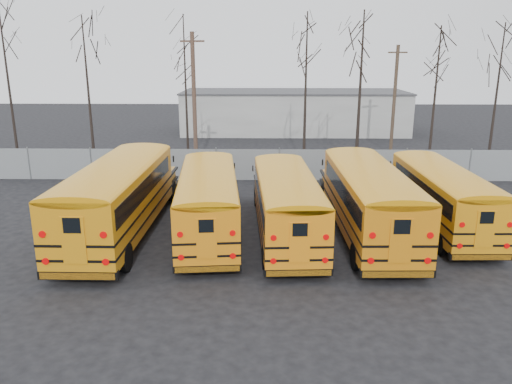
{
  "coord_description": "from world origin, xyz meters",
  "views": [
    {
      "loc": [
        -0.95,
        -18.89,
        7.92
      ],
      "look_at": [
        -1.33,
        3.5,
        1.6
      ],
      "focal_mm": 35.0,
      "sensor_mm": 36.0,
      "label": 1
    }
  ],
  "objects_px": {
    "bus_a": "(119,192)",
    "bus_e": "(441,192)",
    "bus_c": "(286,199)",
    "utility_pole_right": "(394,100)",
    "bus_b": "(208,197)",
    "utility_pole_left": "(194,100)",
    "bus_d": "(368,195)"
  },
  "relations": [
    {
      "from": "bus_d",
      "to": "utility_pole_left",
      "type": "height_order",
      "value": "utility_pole_left"
    },
    {
      "from": "bus_c",
      "to": "utility_pole_right",
      "type": "relative_size",
      "value": 1.27
    },
    {
      "from": "bus_b",
      "to": "bus_e",
      "type": "xyz_separation_m",
      "value": [
        10.63,
        1.15,
        -0.05
      ]
    },
    {
      "from": "bus_e",
      "to": "bus_d",
      "type": "bearing_deg",
      "value": -163.1
    },
    {
      "from": "bus_a",
      "to": "bus_c",
      "type": "height_order",
      "value": "bus_a"
    },
    {
      "from": "bus_d",
      "to": "utility_pole_right",
      "type": "relative_size",
      "value": 1.37
    },
    {
      "from": "bus_a",
      "to": "bus_e",
      "type": "distance_m",
      "value": 14.57
    },
    {
      "from": "utility_pole_left",
      "to": "utility_pole_right",
      "type": "xyz_separation_m",
      "value": [
        14.89,
        4.96,
        -0.4
      ]
    },
    {
      "from": "bus_e",
      "to": "bus_b",
      "type": "bearing_deg",
      "value": -174.97
    },
    {
      "from": "bus_d",
      "to": "utility_pole_left",
      "type": "xyz_separation_m",
      "value": [
        -9.38,
        13.36,
        2.85
      ]
    },
    {
      "from": "bus_c",
      "to": "bus_e",
      "type": "bearing_deg",
      "value": 8.02
    },
    {
      "from": "bus_b",
      "to": "bus_d",
      "type": "relative_size",
      "value": 0.94
    },
    {
      "from": "bus_a",
      "to": "utility_pole_left",
      "type": "distance_m",
      "value": 13.84
    },
    {
      "from": "bus_e",
      "to": "utility_pole_right",
      "type": "relative_size",
      "value": 1.24
    },
    {
      "from": "utility_pole_left",
      "to": "bus_b",
      "type": "bearing_deg",
      "value": -74.92
    },
    {
      "from": "bus_c",
      "to": "bus_d",
      "type": "distance_m",
      "value": 3.61
    },
    {
      "from": "bus_c",
      "to": "utility_pole_left",
      "type": "distance_m",
      "value": 15.11
    },
    {
      "from": "bus_d",
      "to": "utility_pole_right",
      "type": "xyz_separation_m",
      "value": [
        5.51,
        18.32,
        2.45
      ]
    },
    {
      "from": "bus_d",
      "to": "bus_b",
      "type": "bearing_deg",
      "value": 178.62
    },
    {
      "from": "bus_a",
      "to": "utility_pole_left",
      "type": "height_order",
      "value": "utility_pole_left"
    },
    {
      "from": "bus_d",
      "to": "utility_pole_right",
      "type": "bearing_deg",
      "value": 72.06
    },
    {
      "from": "bus_b",
      "to": "bus_e",
      "type": "height_order",
      "value": "bus_b"
    },
    {
      "from": "bus_c",
      "to": "utility_pole_left",
      "type": "height_order",
      "value": "utility_pole_left"
    },
    {
      "from": "bus_c",
      "to": "utility_pole_left",
      "type": "bearing_deg",
      "value": 109.65
    },
    {
      "from": "bus_c",
      "to": "utility_pole_right",
      "type": "distance_m",
      "value": 20.87
    },
    {
      "from": "utility_pole_right",
      "to": "bus_c",
      "type": "bearing_deg",
      "value": -121.25
    },
    {
      "from": "bus_c",
      "to": "utility_pole_right",
      "type": "bearing_deg",
      "value": 60.57
    },
    {
      "from": "bus_a",
      "to": "bus_e",
      "type": "relative_size",
      "value": 1.16
    },
    {
      "from": "bus_a",
      "to": "bus_d",
      "type": "distance_m",
      "value": 10.92
    },
    {
      "from": "bus_a",
      "to": "bus_d",
      "type": "relative_size",
      "value": 1.05
    },
    {
      "from": "bus_b",
      "to": "bus_d",
      "type": "bearing_deg",
      "value": -5.68
    },
    {
      "from": "bus_a",
      "to": "utility_pole_left",
      "type": "relative_size",
      "value": 1.32
    }
  ]
}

